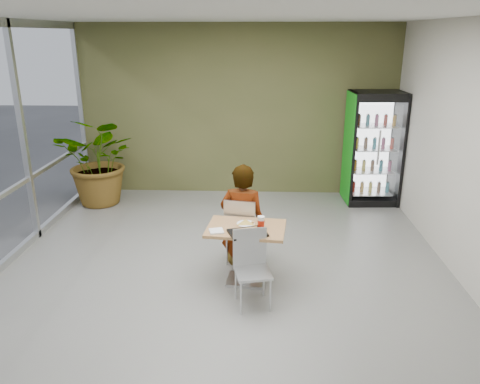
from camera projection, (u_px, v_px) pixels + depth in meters
The scene contains 12 objects.
ground at pixel (224, 277), 6.06m from camera, with size 7.00×7.00×0.00m, color gray.
room_envelope at pixel (223, 158), 5.55m from camera, with size 6.00×7.00×3.20m, color beige, non-canonical shape.
dining_table at pixel (246, 243), 5.79m from camera, with size 1.01×0.76×0.75m.
chair_far at pixel (241, 226), 6.26m from camera, with size 0.49×0.49×0.94m.
chair_near at pixel (251, 261), 5.37m from camera, with size 0.47×0.47×0.89m.
seated_woman at pixel (243, 225), 6.30m from camera, with size 0.63×0.40×1.70m, color black.
pizza_plate at pixel (246, 223), 5.81m from camera, with size 0.28×0.22×0.03m.
soda_cup at pixel (261, 223), 5.67m from camera, with size 0.09×0.09×0.15m.
napkin_stack at pixel (216, 231), 5.58m from camera, with size 0.16×0.16×0.02m, color white.
cafeteria_tray at pixel (248, 233), 5.53m from camera, with size 0.43×0.31×0.02m, color black.
beverage_fridge at pixel (373, 148), 8.50m from camera, with size 0.97×0.76×2.04m.
potted_plant at pixel (101, 161), 8.47m from camera, with size 1.47×1.27×1.63m, color #2F6729.
Camera 1 is at (0.43, -5.37, 3.00)m, focal length 35.00 mm.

